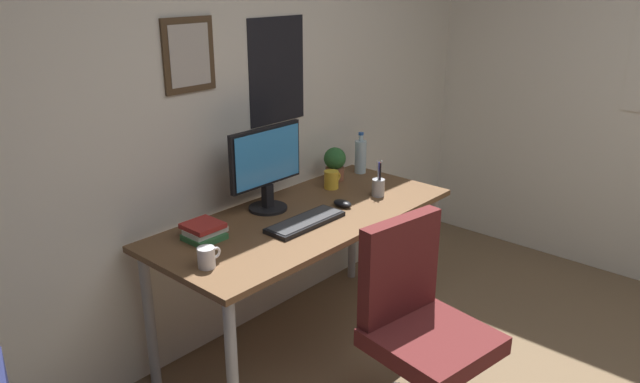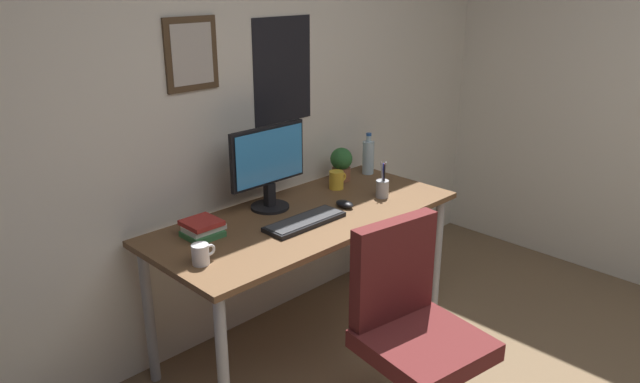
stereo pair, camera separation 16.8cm
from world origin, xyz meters
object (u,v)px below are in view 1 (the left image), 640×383
at_px(computer_mouse, 342,203).
at_px(pen_cup, 378,186).
at_px(monitor, 266,165).
at_px(coffee_mug_near, 332,180).
at_px(keyboard, 305,222).
at_px(coffee_mug_far, 207,257).
at_px(office_chair, 418,320).
at_px(water_bottle, 361,156).
at_px(potted_plant, 335,163).
at_px(book_stack_left, 204,231).

bearing_deg(computer_mouse, pen_cup, -8.88).
distance_m(monitor, coffee_mug_near, 0.50).
distance_m(keyboard, coffee_mug_far, 0.60).
height_order(computer_mouse, coffee_mug_far, coffee_mug_far).
bearing_deg(coffee_mug_far, computer_mouse, 1.36).
distance_m(office_chair, computer_mouse, 0.83).
bearing_deg(pen_cup, monitor, 150.48).
relative_size(water_bottle, pen_cup, 1.26).
height_order(monitor, pen_cup, monitor).
relative_size(monitor, coffee_mug_near, 3.83).
bearing_deg(computer_mouse, water_bottle, 29.13).
bearing_deg(water_bottle, keyboard, -159.65).
height_order(water_bottle, pen_cup, water_bottle).
xyz_separation_m(office_chair, coffee_mug_far, (-0.56, 0.69, 0.27)).
xyz_separation_m(office_chair, potted_plant, (0.66, 1.03, 0.33)).
bearing_deg(water_bottle, monitor, -178.60).
relative_size(coffee_mug_far, potted_plant, 0.57).
bearing_deg(monitor, water_bottle, 1.40).
relative_size(office_chair, water_bottle, 3.76).
height_order(monitor, computer_mouse, monitor).
bearing_deg(coffee_mug_near, monitor, 175.79).
relative_size(keyboard, computer_mouse, 3.91).
bearing_deg(book_stack_left, coffee_mug_near, 1.11).
relative_size(water_bottle, book_stack_left, 1.41).
relative_size(computer_mouse, water_bottle, 0.44).
bearing_deg(potted_plant, coffee_mug_far, -164.38).
height_order(office_chair, book_stack_left, office_chair).
distance_m(computer_mouse, coffee_mug_near, 0.30).
height_order(water_bottle, coffee_mug_near, water_bottle).
bearing_deg(potted_plant, book_stack_left, -174.36).
distance_m(office_chair, potted_plant, 1.26).
height_order(monitor, coffee_mug_near, monitor).
bearing_deg(potted_plant, keyboard, -151.32).
bearing_deg(book_stack_left, potted_plant, 5.64).
bearing_deg(pen_cup, keyboard, 177.47).
bearing_deg(keyboard, office_chair, -93.81).
bearing_deg(coffee_mug_near, potted_plant, 33.88).
xyz_separation_m(water_bottle, pen_cup, (-0.26, -0.33, -0.05)).
relative_size(monitor, coffee_mug_far, 4.13).
distance_m(monitor, coffee_mug_far, 0.71).
xyz_separation_m(monitor, potted_plant, (0.59, 0.05, -0.13)).
bearing_deg(coffee_mug_near, computer_mouse, -128.07).
xyz_separation_m(keyboard, coffee_mug_near, (0.48, 0.25, 0.04)).
bearing_deg(coffee_mug_far, potted_plant, 15.62).
distance_m(water_bottle, book_stack_left, 1.25).
distance_m(monitor, book_stack_left, 0.50).
bearing_deg(pen_cup, coffee_mug_near, 105.42).
relative_size(office_chair, coffee_mug_near, 7.91).
bearing_deg(book_stack_left, monitor, 6.61).
relative_size(coffee_mug_near, book_stack_left, 0.67).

